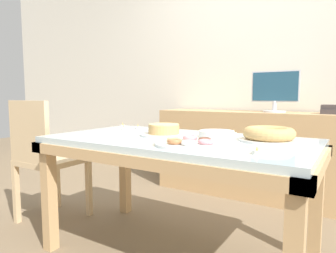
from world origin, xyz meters
TOP-DOWN VIEW (x-y plane):
  - wall_back at (0.00, 1.64)m, footprint 8.00×0.10m
  - dining_table at (0.00, 0.00)m, footprint 1.56×0.85m
  - chair at (-1.10, -0.12)m, footprint 0.44×0.44m
  - sideboard at (0.00, 1.34)m, footprint 1.75×0.44m
  - computer_monitor at (0.25, 1.34)m, footprint 0.42×0.20m
  - book_stack at (0.74, 1.34)m, footprint 0.21×0.19m
  - cake_chocolate_round at (-0.12, 0.04)m, footprint 0.29×0.29m
  - cake_golden_bundt at (0.49, 0.15)m, footprint 0.31×0.31m
  - pastry_platter at (0.19, -0.20)m, footprint 0.35×0.35m
  - plate_stack at (0.19, 0.14)m, footprint 0.21×0.21m
  - tealight_right_edge at (0.54, -0.25)m, footprint 0.04×0.04m
  - tealight_near_front at (-0.67, 0.29)m, footprint 0.04×0.04m
  - tealight_left_edge at (-0.50, 0.27)m, footprint 0.04×0.04m
  - tealight_near_cakes at (-0.56, 0.18)m, footprint 0.04×0.04m
  - tealight_centre at (0.24, 0.29)m, footprint 0.04×0.04m

SIDE VIEW (x-z plane):
  - sideboard at x=0.00m, z-range 0.00..0.82m
  - chair at x=-1.10m, z-range 0.05..0.99m
  - dining_table at x=0.00m, z-range 0.27..1.00m
  - tealight_right_edge at x=0.54m, z-range 0.72..0.76m
  - tealight_near_front at x=-0.67m, z-range 0.72..0.76m
  - tealight_left_edge at x=-0.50m, z-range 0.72..0.76m
  - tealight_near_cakes at x=-0.56m, z-range 0.72..0.76m
  - tealight_centre at x=0.24m, z-range 0.72..0.76m
  - pastry_platter at x=0.19m, z-range 0.72..0.76m
  - plate_stack at x=0.19m, z-range 0.73..0.77m
  - cake_chocolate_round at x=-0.12m, z-range 0.72..0.79m
  - cake_golden_bundt at x=0.49m, z-range 0.73..0.80m
  - book_stack at x=0.74m, z-range 0.82..0.90m
  - computer_monitor at x=0.25m, z-range 0.82..1.20m
  - wall_back at x=0.00m, z-range 0.00..2.60m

